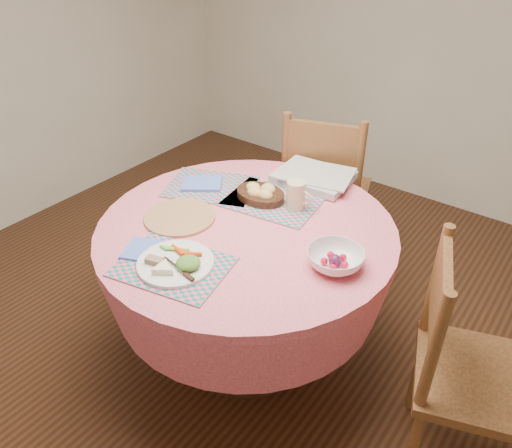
# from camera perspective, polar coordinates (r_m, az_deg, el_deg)

# --- Properties ---
(ground) EXTENTS (4.00, 4.00, 0.00)m
(ground) POSITION_cam_1_polar(r_m,az_deg,el_deg) (2.55, -0.93, -14.43)
(ground) COLOR #331C0F
(ground) RESTS_ON ground
(dining_table) EXTENTS (1.24, 1.24, 0.75)m
(dining_table) POSITION_cam_1_polar(r_m,az_deg,el_deg) (2.17, -1.06, -4.52)
(dining_table) COLOR #FD767F
(dining_table) RESTS_ON ground
(chair_right) EXTENTS (0.54, 0.55, 0.95)m
(chair_right) POSITION_cam_1_polar(r_m,az_deg,el_deg) (1.98, 22.55, -14.74)
(chair_right) COLOR brown
(chair_right) RESTS_ON ground
(chair_back) EXTENTS (0.58, 0.57, 1.00)m
(chair_back) POSITION_cam_1_polar(r_m,az_deg,el_deg) (2.81, 7.76, 3.89)
(chair_back) COLOR brown
(chair_back) RESTS_ON ground
(placemat_front) EXTENTS (0.45, 0.38, 0.01)m
(placemat_front) POSITION_cam_1_polar(r_m,az_deg,el_deg) (1.86, -9.48, -4.81)
(placemat_front) COLOR #167D63
(placemat_front) RESTS_ON dining_table
(placemat_left) EXTENTS (0.49, 0.43, 0.01)m
(placemat_left) POSITION_cam_1_polar(r_m,az_deg,el_deg) (2.35, -5.17, 4.30)
(placemat_left) COLOR #167D63
(placemat_left) RESTS_ON dining_table
(placemat_back) EXTENTS (0.44, 0.35, 0.01)m
(placemat_back) POSITION_cam_1_polar(r_m,az_deg,el_deg) (2.22, 1.89, 2.61)
(placemat_back) COLOR #167D63
(placemat_back) RESTS_ON dining_table
(wicker_trivet) EXTENTS (0.30, 0.30, 0.01)m
(wicker_trivet) POSITION_cam_1_polar(r_m,az_deg,el_deg) (2.13, -8.71, 0.79)
(wicker_trivet) COLOR olive
(wicker_trivet) RESTS_ON dining_table
(napkin_near) EXTENTS (0.22, 0.20, 0.01)m
(napkin_near) POSITION_cam_1_polar(r_m,az_deg,el_deg) (1.94, -12.18, -3.04)
(napkin_near) COLOR #5474D9
(napkin_near) RESTS_ON dining_table
(napkin_far) EXTENTS (0.23, 0.22, 0.01)m
(napkin_far) POSITION_cam_1_polar(r_m,az_deg,el_deg) (2.35, -6.18, 4.62)
(napkin_far) COLOR #5474D9
(napkin_far) RESTS_ON placemat_left
(dinner_plate) EXTENTS (0.28, 0.28, 0.05)m
(dinner_plate) POSITION_cam_1_polar(r_m,az_deg,el_deg) (1.84, -9.18, -4.40)
(dinner_plate) COLOR white
(dinner_plate) RESTS_ON placemat_front
(bread_bowl) EXTENTS (0.23, 0.23, 0.08)m
(bread_bowl) POSITION_cam_1_polar(r_m,az_deg,el_deg) (2.22, 0.51, 3.56)
(bread_bowl) COLOR black
(bread_bowl) RESTS_ON placemat_back
(latte_mug) EXTENTS (0.12, 0.08, 0.13)m
(latte_mug) POSITION_cam_1_polar(r_m,az_deg,el_deg) (2.14, 4.64, 3.31)
(latte_mug) COLOR beige
(latte_mug) RESTS_ON placemat_back
(fruit_bowl) EXTENTS (0.27, 0.27, 0.07)m
(fruit_bowl) POSITION_cam_1_polar(r_m,az_deg,el_deg) (1.84, 9.04, -4.00)
(fruit_bowl) COLOR white
(fruit_bowl) RESTS_ON dining_table
(newspaper_stack) EXTENTS (0.38, 0.32, 0.04)m
(newspaper_stack) POSITION_cam_1_polar(r_m,az_deg,el_deg) (2.39, 6.68, 5.45)
(newspaper_stack) COLOR silver
(newspaper_stack) RESTS_ON dining_table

